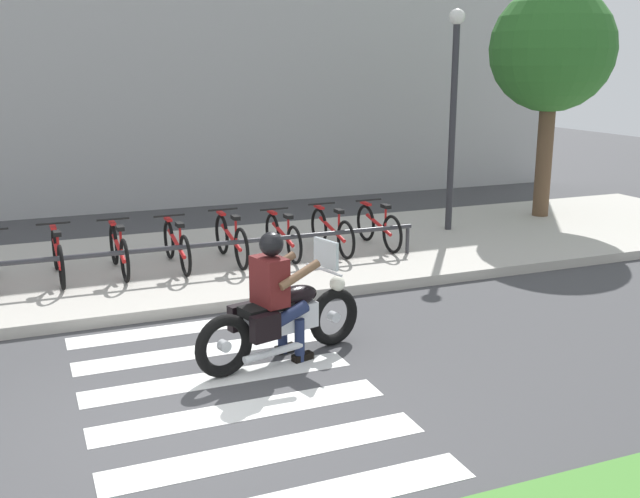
# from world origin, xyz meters

# --- Properties ---
(ground_plane) EXTENTS (48.00, 48.00, 0.00)m
(ground_plane) POSITION_xyz_m (0.00, 0.00, 0.00)
(ground_plane) COLOR #424244
(sidewalk) EXTENTS (24.00, 4.40, 0.15)m
(sidewalk) POSITION_xyz_m (0.00, 5.01, 0.07)
(sidewalk) COLOR #B7B2A8
(sidewalk) RESTS_ON ground
(crosswalk_stripe_1) EXTENTS (2.80, 0.40, 0.01)m
(crosswalk_stripe_1) POSITION_xyz_m (0.62, -0.80, 0.00)
(crosswalk_stripe_1) COLOR white
(crosswalk_stripe_1) RESTS_ON ground
(crosswalk_stripe_2) EXTENTS (2.80, 0.40, 0.01)m
(crosswalk_stripe_2) POSITION_xyz_m (0.62, 0.00, 0.00)
(crosswalk_stripe_2) COLOR white
(crosswalk_stripe_2) RESTS_ON ground
(crosswalk_stripe_3) EXTENTS (2.80, 0.40, 0.01)m
(crosswalk_stripe_3) POSITION_xyz_m (0.62, 0.80, 0.00)
(crosswalk_stripe_3) COLOR white
(crosswalk_stripe_3) RESTS_ON ground
(crosswalk_stripe_4) EXTENTS (2.80, 0.40, 0.01)m
(crosswalk_stripe_4) POSITION_xyz_m (0.62, 1.60, 0.00)
(crosswalk_stripe_4) COLOR white
(crosswalk_stripe_4) RESTS_ON ground
(crosswalk_stripe_5) EXTENTS (2.80, 0.40, 0.01)m
(crosswalk_stripe_5) POSITION_xyz_m (0.62, 2.40, 0.00)
(crosswalk_stripe_5) COLOR white
(crosswalk_stripe_5) RESTS_ON ground
(motorcycle) EXTENTS (2.08, 0.87, 1.26)m
(motorcycle) POSITION_xyz_m (1.41, 1.03, 0.47)
(motorcycle) COLOR black
(motorcycle) RESTS_ON ground
(rider) EXTENTS (0.72, 0.65, 1.46)m
(rider) POSITION_xyz_m (1.33, 1.02, 0.84)
(rider) COLOR #591919
(rider) RESTS_ON ground
(bicycle_1) EXTENTS (0.48, 1.71, 0.76)m
(bicycle_1) POSITION_xyz_m (-0.69, 4.68, 0.50)
(bicycle_1) COLOR black
(bicycle_1) RESTS_ON sidewalk
(bicycle_2) EXTENTS (0.48, 1.65, 0.76)m
(bicycle_2) POSITION_xyz_m (0.15, 4.68, 0.50)
(bicycle_2) COLOR black
(bicycle_2) RESTS_ON sidewalk
(bicycle_3) EXTENTS (0.48, 1.70, 0.74)m
(bicycle_3) POSITION_xyz_m (1.00, 4.68, 0.49)
(bicycle_3) COLOR black
(bicycle_3) RESTS_ON sidewalk
(bicycle_4) EXTENTS (0.48, 1.70, 0.78)m
(bicycle_4) POSITION_xyz_m (1.85, 4.68, 0.51)
(bicycle_4) COLOR black
(bicycle_4) RESTS_ON sidewalk
(bicycle_5) EXTENTS (0.48, 1.59, 0.73)m
(bicycle_5) POSITION_xyz_m (2.70, 4.68, 0.49)
(bicycle_5) COLOR black
(bicycle_5) RESTS_ON sidewalk
(bicycle_6) EXTENTS (0.48, 1.69, 0.75)m
(bicycle_6) POSITION_xyz_m (3.55, 4.68, 0.50)
(bicycle_6) COLOR black
(bicycle_6) RESTS_ON sidewalk
(bicycle_7) EXTENTS (0.48, 1.58, 0.76)m
(bicycle_7) POSITION_xyz_m (4.39, 4.68, 0.50)
(bicycle_7) COLOR black
(bicycle_7) RESTS_ON sidewalk
(bike_rack) EXTENTS (6.54, 0.07, 0.49)m
(bike_rack) POSITION_xyz_m (1.43, 4.12, 0.58)
(bike_rack) COLOR #333338
(bike_rack) RESTS_ON sidewalk
(street_lamp) EXTENTS (0.28, 0.28, 4.08)m
(street_lamp) POSITION_xyz_m (6.22, 5.41, 2.49)
(street_lamp) COLOR #2D2D33
(street_lamp) RESTS_ON ground
(tree_near_rack) EXTENTS (2.40, 2.40, 4.62)m
(tree_near_rack) POSITION_xyz_m (8.63, 5.81, 3.38)
(tree_near_rack) COLOR brown
(tree_near_rack) RESTS_ON ground
(building_backdrop) EXTENTS (24.00, 1.20, 7.71)m
(building_backdrop) POSITION_xyz_m (0.00, 10.71, 3.86)
(building_backdrop) COLOR #AEAEAE
(building_backdrop) RESTS_ON ground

